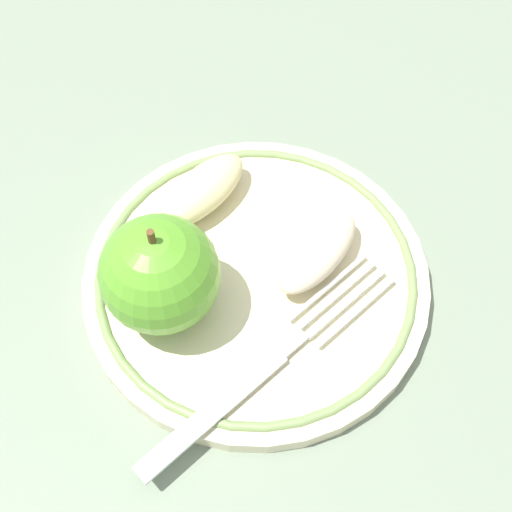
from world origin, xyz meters
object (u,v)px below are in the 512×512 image
apple_red_whole (160,274)px  apple_slice_back (203,190)px  plate (256,278)px  fork (262,369)px  apple_slice_front (317,251)px

apple_red_whole → apple_slice_back: apple_red_whole is taller
plate → apple_red_whole: apple_red_whole is taller
apple_red_whole → fork: bearing=-152.8°
plate → fork: size_ratio=1.17×
apple_slice_front → apple_slice_back: bearing=94.3°
apple_slice_back → fork: 0.13m
fork → plate: bearing=50.1°
apple_red_whole → fork: 0.08m
plate → apple_slice_front: apple_slice_front is taller
plate → apple_red_whole: size_ratio=2.78×
plate → apple_slice_front: (-0.01, -0.04, 0.02)m
apple_red_whole → apple_slice_front: size_ratio=1.11×
apple_slice_front → fork: bearing=-167.5°
apple_slice_back → fork: size_ratio=0.38×
apple_slice_front → fork: apple_slice_front is taller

